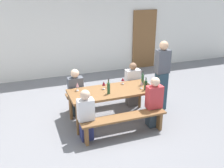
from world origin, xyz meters
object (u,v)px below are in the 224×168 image
object	(u,v)px
seated_guest_far_0	(76,93)
bench_near	(124,121)
bench_far	(102,94)
wine_glass_3	(77,85)
seated_guest_near_0	(86,116)
wooden_door	(144,40)
seated_guest_far_1	(132,85)
standing_host	(162,76)
wine_glass_0	(104,84)
wine_glass_4	(123,79)
wine_bottle_2	(109,88)
wine_bottle_0	(143,80)
seated_guest_near_1	(154,103)
wine_bottle_1	(146,85)
wine_glass_2	(108,83)
tasting_table	(112,93)
wine_glass_1	(142,83)

from	to	relation	value
seated_guest_far_0	bench_near	bearing A→B (deg)	29.02
bench_far	seated_guest_far_0	xyz separation A→B (m)	(-0.71, -0.15, 0.20)
wine_glass_3	seated_guest_far_0	size ratio (longest dim) A/B	0.17
seated_guest_near_0	wooden_door	bearing A→B (deg)	-39.78
seated_guest_far_1	standing_host	size ratio (longest dim) A/B	0.66
wine_glass_0	wine_glass_4	bearing A→B (deg)	15.77
wine_bottle_2	seated_guest_far_1	xyz separation A→B (m)	(0.90, 0.72, -0.34)
seated_guest_far_1	seated_guest_near_0	bearing A→B (deg)	-53.67
seated_guest_far_1	wine_glass_3	bearing A→B (deg)	-78.11
wine_bottle_0	wine_glass_3	size ratio (longest dim) A/B	1.75
seated_guest_near_1	wine_glass_4	bearing A→B (deg)	24.71
wine_glass_3	seated_guest_near_1	size ratio (longest dim) A/B	0.17
wine_glass_4	seated_guest_far_0	world-z (taller)	seated_guest_far_0
seated_guest_near_0	seated_guest_far_1	xyz separation A→B (m)	(1.54, 1.13, 0.02)
wine_bottle_1	wooden_door	bearing A→B (deg)	63.68
bench_far	wooden_door	bearing A→B (deg)	46.60
wine_bottle_1	standing_host	bearing A→B (deg)	31.08
wine_bottle_1	wine_glass_2	xyz separation A→B (m)	(-0.75, 0.43, 0.01)
tasting_table	seated_guest_far_1	distance (m)	0.96
wine_glass_1	seated_guest_far_1	xyz separation A→B (m)	(0.10, 0.70, -0.34)
bench_far	wine_glass_2	bearing A→B (deg)	-93.24
bench_near	wine_glass_4	world-z (taller)	wine_glass_4
wine_bottle_0	seated_guest_near_0	size ratio (longest dim) A/B	0.31
tasting_table	wine_glass_0	bearing A→B (deg)	138.98
wine_glass_0	wine_glass_1	size ratio (longest dim) A/B	1.00
tasting_table	wine_glass_3	xyz separation A→B (m)	(-0.73, 0.25, 0.22)
wine_bottle_0	seated_guest_far_0	size ratio (longest dim) A/B	0.29
bench_near	wine_glass_0	size ratio (longest dim) A/B	9.85
wine_bottle_1	wine_glass_3	distance (m)	1.53
wine_glass_1	seated_guest_far_0	xyz separation A→B (m)	(-1.38, 0.70, -0.33)
wine_glass_0	wine_glass_1	xyz separation A→B (m)	(0.82, -0.27, -0.00)
wine_bottle_1	wine_bottle_0	bearing A→B (deg)	76.90
seated_guest_near_1	standing_host	xyz separation A→B (m)	(0.59, 0.71, 0.31)
wine_glass_0	seated_guest_far_1	distance (m)	1.07
seated_guest_near_0	wine_glass_3	bearing A→B (deg)	-2.36
wine_glass_1	wine_glass_3	world-z (taller)	wine_glass_3
tasting_table	seated_guest_far_1	bearing A→B (deg)	36.29
seated_guest_near_0	seated_guest_near_1	bearing A→B (deg)	-90.00
tasting_table	bench_near	bearing A→B (deg)	-90.00
tasting_table	wine_glass_0	size ratio (longest dim) A/B	10.38
wine_glass_4	bench_far	bearing A→B (deg)	131.24
wine_glass_0	wine_glass_3	size ratio (longest dim) A/B	0.98
wine_bottle_2	wine_glass_0	distance (m)	0.28
wine_bottle_0	wine_glass_0	world-z (taller)	wine_bottle_0
seated_guest_far_1	wine_glass_2	bearing A→B (deg)	-65.03
wine_glass_4	seated_guest_near_1	xyz separation A→B (m)	(0.39, -0.85, -0.31)
wine_glass_0	seated_guest_near_1	bearing A→B (deg)	-37.10
wine_glass_2	seated_guest_near_1	distance (m)	1.14
wine_bottle_1	wine_glass_3	bearing A→B (deg)	161.56
seated_guest_near_0	seated_guest_far_0	world-z (taller)	seated_guest_far_0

